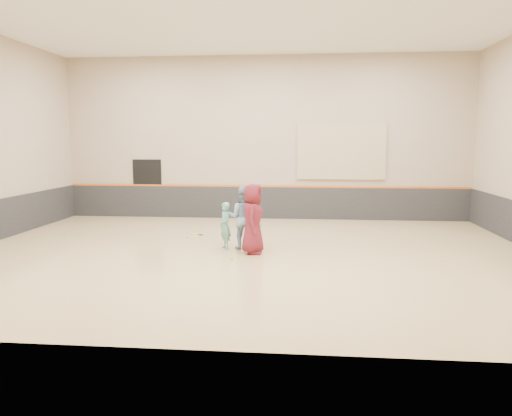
# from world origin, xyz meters

# --- Properties ---
(room) EXTENTS (15.04, 12.04, 6.22)m
(room) POSITION_xyz_m (0.00, 0.00, 0.81)
(room) COLOR tan
(room) RESTS_ON ground
(wainscot_back) EXTENTS (14.90, 0.04, 1.20)m
(wainscot_back) POSITION_xyz_m (0.00, 5.97, 0.60)
(wainscot_back) COLOR #232326
(wainscot_back) RESTS_ON floor
(accent_stripe) EXTENTS (14.90, 0.03, 0.06)m
(accent_stripe) POSITION_xyz_m (0.00, 5.96, 1.22)
(accent_stripe) COLOR #D85914
(accent_stripe) RESTS_ON wall_back
(acoustic_panel) EXTENTS (3.20, 0.08, 2.00)m
(acoustic_panel) POSITION_xyz_m (2.80, 5.95, 2.50)
(acoustic_panel) COLOR tan
(acoustic_panel) RESTS_ON wall_back
(doorway) EXTENTS (1.10, 0.05, 2.20)m
(doorway) POSITION_xyz_m (-4.50, 5.98, 1.10)
(doorway) COLOR black
(doorway) RESTS_ON floor
(girl) EXTENTS (0.50, 0.55, 1.27)m
(girl) POSITION_xyz_m (-0.64, 0.57, 0.63)
(girl) COLOR #66B0A1
(girl) RESTS_ON floor
(instructor) EXTENTS (0.88, 0.70, 1.72)m
(instructor) POSITION_xyz_m (-0.16, 0.64, 0.86)
(instructor) COLOR #7FA4C4
(instructor) RESTS_ON floor
(young_man) EXTENTS (0.58, 0.89, 1.81)m
(young_man) POSITION_xyz_m (0.15, 0.11, 0.91)
(young_man) COLOR maroon
(young_man) RESTS_ON floor
(held_racket) EXTENTS (0.46, 0.46, 0.49)m
(held_racket) POSITION_xyz_m (0.23, 0.36, 0.66)
(held_racket) COLOR #AECA2C
(held_racket) RESTS_ON instructor
(spare_racket) EXTENTS (0.64, 0.64, 0.07)m
(spare_racket) POSITION_xyz_m (-1.89, 2.53, 0.04)
(spare_racket) COLOR #CDE131
(spare_racket) RESTS_ON floor
(ball_under_racket) EXTENTS (0.07, 0.07, 0.07)m
(ball_under_racket) POSITION_xyz_m (-0.29, -0.69, 0.03)
(ball_under_racket) COLOR yellow
(ball_under_racket) RESTS_ON floor
(ball_in_hand) EXTENTS (0.07, 0.07, 0.07)m
(ball_in_hand) POSITION_xyz_m (0.33, -0.07, 1.12)
(ball_in_hand) COLOR #B2CC2F
(ball_in_hand) RESTS_ON young_man
(ball_beside_spare) EXTENTS (0.07, 0.07, 0.07)m
(ball_beside_spare) POSITION_xyz_m (-2.02, 1.93, 0.03)
(ball_beside_spare) COLOR #CED130
(ball_beside_spare) RESTS_ON floor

